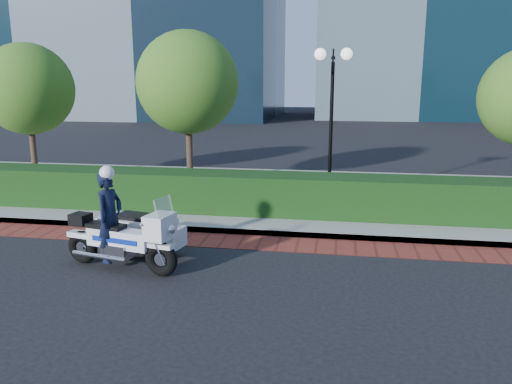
% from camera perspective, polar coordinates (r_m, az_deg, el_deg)
% --- Properties ---
extents(ground, '(120.00, 120.00, 0.00)m').
position_cam_1_polar(ground, '(9.60, 1.46, -8.78)').
color(ground, black).
rests_on(ground, ground).
extents(brick_strip, '(60.00, 1.00, 0.01)m').
position_cam_1_polar(brick_strip, '(10.99, 2.56, -5.93)').
color(brick_strip, maroon).
rests_on(brick_strip, ground).
extents(sidewalk, '(60.00, 8.00, 0.15)m').
position_cam_1_polar(sidewalk, '(15.29, 4.61, -0.38)').
color(sidewalk, gray).
rests_on(sidewalk, ground).
extents(hedge_main, '(18.00, 1.20, 1.00)m').
position_cam_1_polar(hedge_main, '(12.83, 3.73, -0.25)').
color(hedge_main, black).
rests_on(hedge_main, sidewalk).
extents(lamppost, '(1.02, 0.70, 4.21)m').
position_cam_1_polar(lamppost, '(14.06, 8.66, 10.27)').
color(lamppost, black).
rests_on(lamppost, sidewalk).
extents(tree_a, '(3.00, 3.00, 4.58)m').
position_cam_1_polar(tree_a, '(18.45, -24.65, 10.63)').
color(tree_a, '#332319').
rests_on(tree_a, sidewalk).
extents(tree_b, '(3.20, 3.20, 4.89)m').
position_cam_1_polar(tree_b, '(16.06, -7.83, 12.26)').
color(tree_b, '#332319').
rests_on(tree_b, sidewalk).
extents(police_motorcycle, '(2.43, 1.99, 1.98)m').
position_cam_1_polar(police_motorcycle, '(10.02, -14.58, -4.15)').
color(police_motorcycle, black).
rests_on(police_motorcycle, ground).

